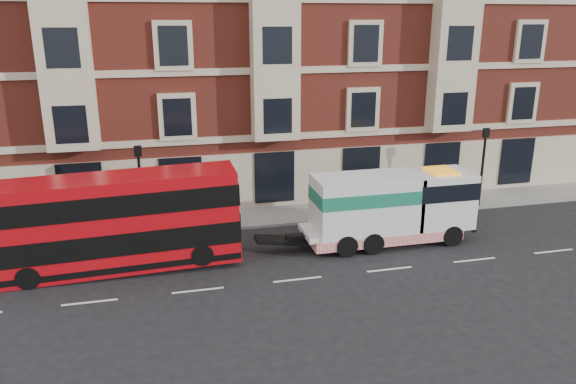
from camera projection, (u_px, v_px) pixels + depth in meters
The scene contains 8 objects.
ground at pixel (297, 280), 22.68m from camera, with size 120.00×120.00×0.00m, color black.
sidewalk at pixel (262, 216), 29.61m from camera, with size 90.00×3.00×0.15m, color slate.
victorian_terrace at pixel (243, 18), 33.69m from camera, with size 45.00×12.00×20.40m.
lamp_post_west at pixel (141, 184), 26.27m from camera, with size 0.35×0.15×4.35m.
lamp_post_east at pixel (483, 161), 30.35m from camera, with size 0.35×0.15×4.35m.
double_decker_bus at pixel (116, 221), 23.00m from camera, with size 9.98×2.29×4.04m.
tow_truck at pixel (388, 207), 25.84m from camera, with size 7.99×2.36×3.33m.
pedestrian at pixel (63, 224), 25.90m from camera, with size 0.62×0.41×1.70m, color #201933.
Camera 1 is at (-5.26, -19.90, 10.17)m, focal length 35.00 mm.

